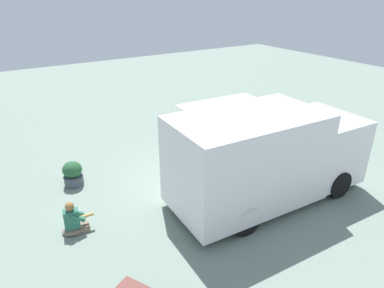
{
  "coord_description": "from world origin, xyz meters",
  "views": [
    {
      "loc": [
        5.44,
        7.28,
        5.41
      ],
      "look_at": [
        0.48,
        -0.51,
        1.19
      ],
      "focal_mm": 32.37,
      "sensor_mm": 36.0,
      "label": 1
    }
  ],
  "objects_px": {
    "person_customer": "(73,221)",
    "planter_flowering_side": "(73,174)",
    "planter_flowering_far": "(212,119)",
    "food_truck": "(266,159)",
    "planter_flowering_near": "(242,120)"
  },
  "relations": [
    {
      "from": "planter_flowering_far",
      "to": "person_customer",
      "type": "bearing_deg",
      "value": 29.29
    },
    {
      "from": "food_truck",
      "to": "planter_flowering_side",
      "type": "bearing_deg",
      "value": -39.8
    },
    {
      "from": "planter_flowering_far",
      "to": "food_truck",
      "type": "bearing_deg",
      "value": 69.8
    },
    {
      "from": "person_customer",
      "to": "planter_flowering_side",
      "type": "bearing_deg",
      "value": -104.85
    },
    {
      "from": "food_truck",
      "to": "planter_flowering_near",
      "type": "bearing_deg",
      "value": -123.19
    },
    {
      "from": "planter_flowering_far",
      "to": "planter_flowering_side",
      "type": "height_order",
      "value": "planter_flowering_side"
    },
    {
      "from": "food_truck",
      "to": "planter_flowering_side",
      "type": "xyz_separation_m",
      "value": [
        4.27,
        -3.56,
        -0.86
      ]
    },
    {
      "from": "planter_flowering_near",
      "to": "planter_flowering_far",
      "type": "distance_m",
      "value": 1.24
    },
    {
      "from": "food_truck",
      "to": "planter_flowering_side",
      "type": "distance_m",
      "value": 5.62
    },
    {
      "from": "person_customer",
      "to": "planter_flowering_far",
      "type": "bearing_deg",
      "value": -150.71
    },
    {
      "from": "planter_flowering_far",
      "to": "planter_flowering_side",
      "type": "distance_m",
      "value": 6.35
    },
    {
      "from": "person_customer",
      "to": "planter_flowering_side",
      "type": "distance_m",
      "value": 2.29
    },
    {
      "from": "food_truck",
      "to": "planter_flowering_side",
      "type": "relative_size",
      "value": 7.53
    },
    {
      "from": "planter_flowering_near",
      "to": "planter_flowering_far",
      "type": "relative_size",
      "value": 1.01
    },
    {
      "from": "planter_flowering_side",
      "to": "person_customer",
      "type": "bearing_deg",
      "value": 75.15
    }
  ]
}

